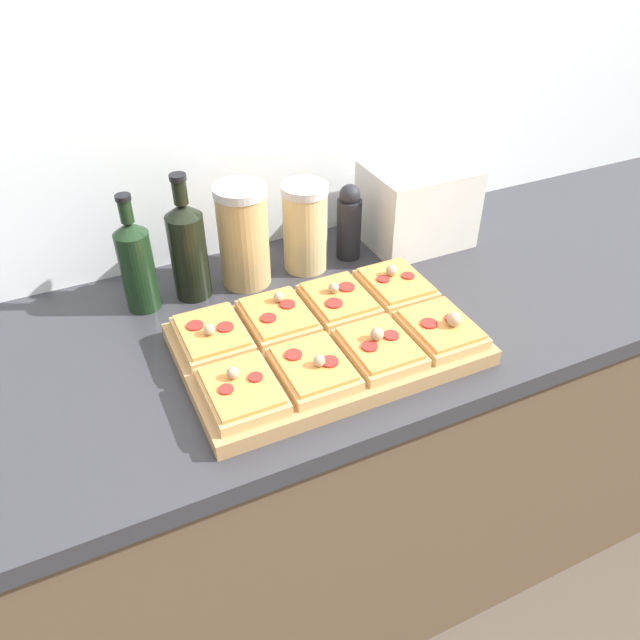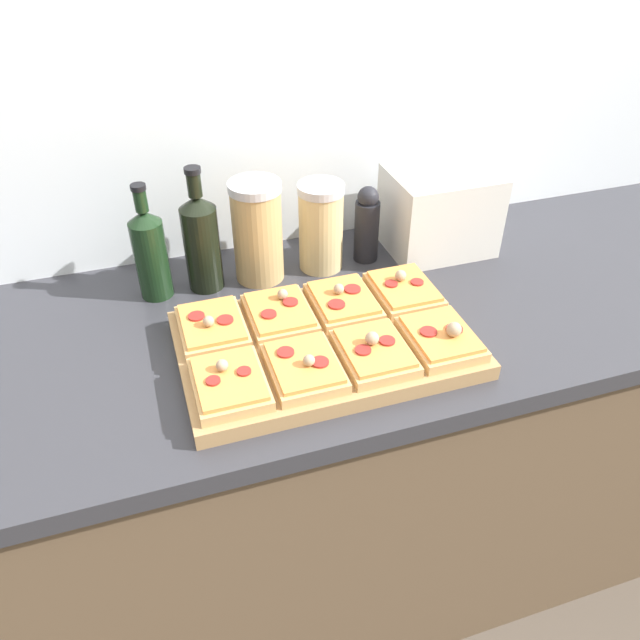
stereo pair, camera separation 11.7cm
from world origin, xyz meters
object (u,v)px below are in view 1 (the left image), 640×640
at_px(olive_oil_bottle, 137,264).
at_px(grain_jar_tall, 243,236).
at_px(pepper_mill, 349,222).
at_px(toaster_oven, 417,204).
at_px(cutting_board, 327,344).
at_px(grain_jar_short, 305,227).
at_px(wine_bottle, 188,248).

xyz_separation_m(olive_oil_bottle, grain_jar_tall, (0.22, 0.00, 0.01)).
bearing_deg(pepper_mill, toaster_oven, -0.27).
relative_size(cutting_board, pepper_mill, 3.02).
distance_m(grain_jar_tall, grain_jar_short, 0.14).
distance_m(cutting_board, olive_oil_bottle, 0.41).
height_order(olive_oil_bottle, toaster_oven, olive_oil_bottle).
relative_size(cutting_board, wine_bottle, 1.99).
height_order(grain_jar_short, toaster_oven, grain_jar_short).
bearing_deg(wine_bottle, pepper_mill, 0.00).
height_order(pepper_mill, toaster_oven, toaster_oven).
relative_size(wine_bottle, grain_jar_tall, 1.21).
xyz_separation_m(cutting_board, wine_bottle, (-0.17, 0.29, 0.10)).
xyz_separation_m(olive_oil_bottle, grain_jar_short, (0.37, 0.00, -0.00)).
bearing_deg(wine_bottle, grain_jar_short, 0.00).
xyz_separation_m(grain_jar_tall, grain_jar_short, (0.14, 0.00, -0.01)).
distance_m(grain_jar_short, pepper_mill, 0.11).
bearing_deg(cutting_board, grain_jar_tall, 100.60).
height_order(olive_oil_bottle, pepper_mill, olive_oil_bottle).
xyz_separation_m(wine_bottle, pepper_mill, (0.37, 0.00, -0.02)).
height_order(wine_bottle, toaster_oven, wine_bottle).
bearing_deg(toaster_oven, grain_jar_short, 179.83).
xyz_separation_m(cutting_board, grain_jar_tall, (-0.05, 0.29, 0.10)).
relative_size(grain_jar_short, pepper_mill, 1.12).
bearing_deg(grain_jar_tall, toaster_oven, -0.11).
relative_size(olive_oil_bottle, wine_bottle, 0.92).
bearing_deg(pepper_mill, wine_bottle, 180.00).
bearing_deg(cutting_board, toaster_oven, 37.81).
bearing_deg(olive_oil_bottle, pepper_mill, 0.00).
height_order(wine_bottle, grain_jar_short, wine_bottle).
xyz_separation_m(wine_bottle, grain_jar_short, (0.26, 0.00, -0.01)).
relative_size(wine_bottle, pepper_mill, 1.52).
distance_m(cutting_board, toaster_oven, 0.48).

